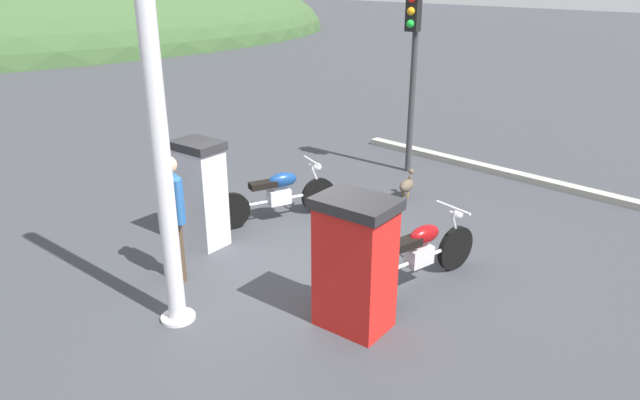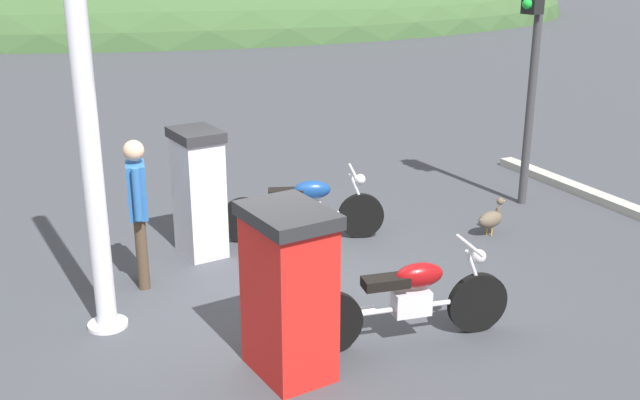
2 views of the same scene
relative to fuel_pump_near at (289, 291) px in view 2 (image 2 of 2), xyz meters
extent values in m
plane|color=#383A3F|center=(0.32, 1.50, -0.79)|extent=(120.00, 120.00, 0.00)
cube|color=red|center=(0.00, 0.00, -0.07)|extent=(0.68, 0.85, 1.44)
cube|color=#1E478C|center=(0.30, 0.04, 0.24)|extent=(0.11, 0.54, 0.32)
cube|color=#262628|center=(0.00, 0.00, 0.71)|extent=(0.75, 0.94, 0.12)
cylinder|color=black|center=(0.30, 0.28, -0.29)|extent=(0.05, 0.05, 0.94)
cube|color=silver|center=(0.00, 3.00, -0.06)|extent=(0.55, 0.69, 1.46)
cube|color=black|center=(0.24, 3.03, 0.26)|extent=(0.09, 0.44, 0.32)
cube|color=#262628|center=(0.00, 3.00, 0.73)|extent=(0.60, 0.76, 0.12)
cylinder|color=black|center=(0.25, 3.22, -0.28)|extent=(0.05, 0.05, 0.95)
cylinder|color=black|center=(1.97, -0.06, -0.48)|extent=(0.63, 0.16, 0.62)
cylinder|color=black|center=(0.47, 0.15, -0.48)|extent=(0.63, 0.16, 0.62)
cube|color=silver|center=(1.27, 0.04, -0.38)|extent=(0.38, 0.25, 0.24)
cylinder|color=silver|center=(1.22, 0.04, -0.43)|extent=(1.13, 0.20, 0.05)
ellipsoid|color=maroon|center=(1.34, 0.03, -0.10)|extent=(0.51, 0.28, 0.24)
cube|color=black|center=(1.00, 0.07, -0.13)|extent=(0.46, 0.26, 0.10)
cylinder|color=silver|center=(1.93, -0.05, -0.18)|extent=(0.26, 0.08, 0.57)
cylinder|color=silver|center=(1.85, -0.04, 0.14)|extent=(0.11, 0.56, 0.04)
sphere|color=silver|center=(1.95, -0.06, 0.02)|extent=(0.16, 0.16, 0.14)
cylinder|color=silver|center=(0.69, 0.24, -0.46)|extent=(0.55, 0.14, 0.07)
cylinder|color=black|center=(2.06, 2.67, -0.49)|extent=(0.59, 0.25, 0.60)
cylinder|color=black|center=(0.60, 3.14, -0.49)|extent=(0.59, 0.25, 0.60)
cube|color=silver|center=(1.38, 2.89, -0.39)|extent=(0.40, 0.30, 0.24)
cylinder|color=silver|center=(1.33, 2.91, -0.44)|extent=(1.11, 0.40, 0.05)
ellipsoid|color=navy|center=(1.45, 2.87, -0.11)|extent=(0.52, 0.36, 0.24)
cube|color=black|center=(1.12, 2.97, -0.14)|extent=(0.48, 0.32, 0.10)
cylinder|color=silver|center=(2.02, 2.69, -0.19)|extent=(0.26, 0.12, 0.57)
cylinder|color=silver|center=(1.94, 2.71, 0.13)|extent=(0.20, 0.54, 0.04)
sphere|color=silver|center=(2.04, 2.68, 0.01)|extent=(0.18, 0.18, 0.14)
cylinder|color=silver|center=(0.83, 3.19, -0.47)|extent=(0.55, 0.23, 0.07)
cylinder|color=#473828|center=(-0.83, 2.46, -0.38)|extent=(0.15, 0.15, 0.82)
cylinder|color=#473828|center=(-0.86, 2.27, -0.38)|extent=(0.15, 0.15, 0.82)
cube|color=#265999|center=(-0.85, 2.36, 0.33)|extent=(0.26, 0.39, 0.61)
cylinder|color=#265999|center=(-0.81, 2.60, 0.36)|extent=(0.10, 0.10, 0.58)
cylinder|color=#265999|center=(-0.89, 2.13, 0.36)|extent=(0.10, 0.10, 0.58)
sphere|color=tan|center=(-0.85, 2.36, 0.78)|extent=(0.26, 0.26, 0.23)
ellipsoid|color=brown|center=(3.65, 2.05, -0.57)|extent=(0.43, 0.28, 0.22)
cylinder|color=brown|center=(3.79, 2.08, -0.51)|extent=(0.07, 0.07, 0.16)
sphere|color=brown|center=(3.82, 2.08, -0.35)|extent=(0.12, 0.12, 0.10)
cone|color=orange|center=(3.88, 2.10, -0.36)|extent=(0.07, 0.06, 0.04)
cone|color=brown|center=(3.48, 2.01, -0.54)|extent=(0.09, 0.09, 0.08)
cylinder|color=orange|center=(3.65, 2.09, -0.74)|extent=(0.02, 0.02, 0.11)
cylinder|color=orange|center=(3.66, 2.01, -0.74)|extent=(0.02, 0.02, 0.11)
cylinder|color=#38383A|center=(4.89, 2.95, 0.95)|extent=(0.14, 0.14, 3.48)
sphere|color=green|center=(4.65, 2.91, 2.11)|extent=(0.17, 0.17, 0.15)
cylinder|color=silver|center=(-1.38, 1.52, 1.57)|extent=(0.20, 0.20, 4.73)
cylinder|color=silver|center=(-1.38, 1.52, -0.77)|extent=(0.40, 0.40, 0.04)
ellipsoid|color=#38562D|center=(9.61, 32.59, -0.79)|extent=(37.97, 23.00, 9.61)
camera|label=1|loc=(-4.26, -3.76, 3.00)|focal=32.39mm
camera|label=2|loc=(-2.15, -5.57, 2.88)|focal=42.25mm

